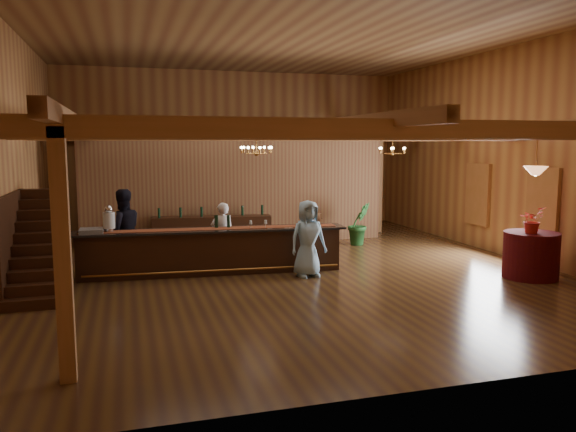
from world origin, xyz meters
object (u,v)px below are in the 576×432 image
object	(u,v)px
bartender	(222,234)
staff_second	(123,231)
backbar_shelf	(212,233)
chandelier_right	(392,150)
chandelier_left	(256,150)
tasting_bar	(212,251)
beverage_dispenser	(109,219)
guest	(308,239)
floor_plant	(359,224)
round_table	(531,255)
raffle_drum	(314,219)
pendant_lamp	(536,171)

from	to	relation	value
bartender	staff_second	distance (m)	2.35
backbar_shelf	chandelier_right	size ratio (longest dim) A/B	4.17
chandelier_left	bartender	world-z (taller)	chandelier_left
backbar_shelf	chandelier_left	bearing A→B (deg)	-59.05
backbar_shelf	staff_second	bearing A→B (deg)	-129.07
tasting_bar	beverage_dispenser	size ratio (longest dim) A/B	10.45
tasting_bar	guest	xyz separation A→B (m)	(2.03, -0.91, 0.34)
beverage_dispenser	bartender	world-z (taller)	beverage_dispenser
bartender	floor_plant	size ratio (longest dim) A/B	1.24
round_table	floor_plant	world-z (taller)	floor_plant
backbar_shelf	guest	xyz separation A→B (m)	(1.57, -3.93, 0.40)
backbar_shelf	chandelier_right	world-z (taller)	chandelier_right
round_table	floor_plant	distance (m)	5.31
raffle_drum	chandelier_right	size ratio (longest dim) A/B	0.43
raffle_drum	chandelier_right	world-z (taller)	chandelier_right
round_table	guest	size ratio (longest dim) A/B	0.69
beverage_dispenser	floor_plant	size ratio (longest dim) A/B	0.47
tasting_bar	bartender	distance (m)	0.85
raffle_drum	bartender	bearing A→B (deg)	155.20
bartender	staff_second	size ratio (longest dim) A/B	0.81
beverage_dispenser	round_table	xyz separation A→B (m)	(9.03, -2.65, -0.81)
round_table	beverage_dispenser	bearing A→B (deg)	163.66
tasting_bar	pendant_lamp	bearing A→B (deg)	-15.62
floor_plant	chandelier_right	bearing A→B (deg)	-42.74
chandelier_left	guest	bearing A→B (deg)	-69.22
tasting_bar	backbar_shelf	distance (m)	3.06
beverage_dispenser	chandelier_right	bearing A→B (deg)	11.82
beverage_dispenser	chandelier_left	world-z (taller)	chandelier_left
pendant_lamp	bartender	xyz separation A→B (m)	(-6.41, 3.16, -1.62)
tasting_bar	chandelier_left	distance (m)	2.84
pendant_lamp	staff_second	size ratio (longest dim) A/B	0.46
raffle_drum	round_table	distance (m)	4.94
round_table	tasting_bar	bearing A→B (deg)	160.24
pendant_lamp	chandelier_right	bearing A→B (deg)	107.36
chandelier_left	chandelier_right	distance (m)	4.22
beverage_dispenser	backbar_shelf	bearing A→B (deg)	46.06
pendant_lamp	bartender	distance (m)	7.33
chandelier_left	bartender	size ratio (longest dim) A/B	0.51
tasting_bar	bartender	xyz separation A→B (m)	(0.36, 0.72, 0.26)
chandelier_left	guest	world-z (taller)	chandelier_left
backbar_shelf	pendant_lamp	size ratio (longest dim) A/B	3.71
beverage_dispenser	chandelier_right	world-z (taller)	chandelier_right
staff_second	bartender	bearing A→B (deg)	163.04
tasting_bar	bartender	size ratio (longest dim) A/B	4.00
bartender	chandelier_left	bearing A→B (deg)	-164.07
raffle_drum	round_table	size ratio (longest dim) A/B	0.28
backbar_shelf	floor_plant	size ratio (longest dim) A/B	2.64
chandelier_right	staff_second	world-z (taller)	chandelier_right
round_table	raffle_drum	bearing A→B (deg)	153.14
chandelier_left	backbar_shelf	bearing A→B (deg)	112.80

